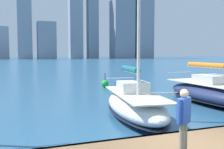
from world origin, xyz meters
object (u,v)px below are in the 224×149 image
at_px(sailboat_teal, 135,103).
at_px(channel_buoy, 105,84).
at_px(sailboat_orange, 218,93).
at_px(person_blue_shirt, 184,115).

relative_size(sailboat_teal, channel_buoy, 8.82).
relative_size(sailboat_orange, channel_buoy, 7.73).
distance_m(sailboat_teal, person_blue_shirt, 6.43).
bearing_deg(sailboat_orange, sailboat_teal, 11.13).
xyz_separation_m(person_blue_shirt, channel_buoy, (-3.93, -17.99, -1.29)).
xyz_separation_m(sailboat_teal, person_blue_shirt, (1.51, 6.19, 0.89)).
height_order(sailboat_teal, person_blue_shirt, sailboat_teal).
bearing_deg(channel_buoy, sailboat_orange, 111.00).
relative_size(person_blue_shirt, channel_buoy, 1.23).
distance_m(person_blue_shirt, channel_buoy, 18.46).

